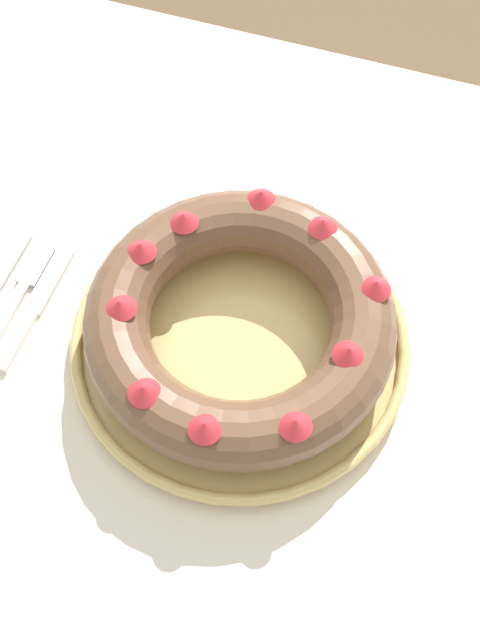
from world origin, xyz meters
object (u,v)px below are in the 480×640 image
Objects in this scene: serving_dish at (240,341)px; fork at (14,304)px; bundt_cake at (240,320)px; cake_knife at (30,315)px.

serving_dish is 0.25m from fork.
fork is at bearing -172.90° from bundt_cake.
bundt_cake is 1.67× the size of fork.
bundt_cake is at bearing 10.13° from fork.
serving_dish is at bearing 10.13° from fork.
cake_knife is at bearing -14.23° from fork.
fork is 0.02m from cake_knife.
cake_knife is at bearing -170.42° from serving_dish.
fork is (-0.25, -0.03, -0.05)m from bundt_cake.
serving_dish reaches higher than cake_knife.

